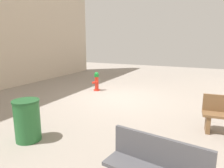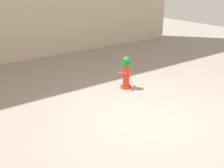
% 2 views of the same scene
% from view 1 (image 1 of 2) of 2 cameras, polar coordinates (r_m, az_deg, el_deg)
% --- Properties ---
extents(ground_plane, '(23.40, 23.40, 0.00)m').
position_cam_1_polar(ground_plane, '(8.45, 1.60, -3.77)').
color(ground_plane, gray).
extents(fire_hydrant, '(0.36, 0.36, 0.88)m').
position_cam_1_polar(fire_hydrant, '(9.56, -4.35, 0.75)').
color(fire_hydrant, red).
rests_on(fire_hydrant, ground_plane).
extents(trash_bin, '(0.60, 0.60, 0.98)m').
position_cam_1_polar(trash_bin, '(5.16, -22.63, -9.38)').
color(trash_bin, '#266633').
rests_on(trash_bin, ground_plane).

